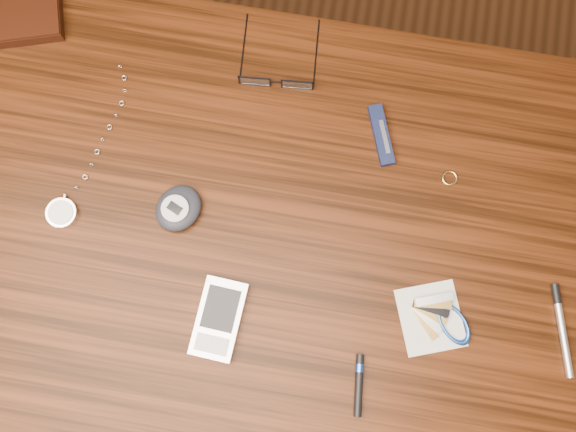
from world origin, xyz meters
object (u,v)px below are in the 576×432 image
notepad_keys (442,320)px  silver_pen (561,323)px  desk (269,250)px  pocket_knife (381,135)px  wallet_and_card (26,15)px  eyeglasses (276,79)px  pocket_watch (64,209)px  pda_phone (219,319)px  pedometer (178,208)px

notepad_keys → silver_pen: 0.16m
desk → pocket_knife: (0.14, 0.18, 0.11)m
wallet_and_card → silver_pen: bearing=-20.8°
notepad_keys → silver_pen: notepad_keys is taller
desk → eyeglasses: (-0.03, 0.23, 0.11)m
eyeglasses → silver_pen: eyeglasses is taller
pocket_watch → notepad_keys: bearing=-6.4°
pda_phone → notepad_keys: size_ratio=0.91×
eyeglasses → notepad_keys: (0.28, -0.31, -0.01)m
pedometer → wallet_and_card: bearing=138.8°
pocket_knife → pocket_watch: bearing=-156.4°
desk → silver_pen: 0.43m
wallet_and_card → notepad_keys: size_ratio=1.28×
notepad_keys → pocket_knife: size_ratio=1.31×
desk → pocket_watch: size_ratio=3.86×
eyeglasses → notepad_keys: eyeglasses is taller
pda_phone → pocket_knife: size_ratio=1.20×
pocket_knife → pda_phone: bearing=-121.1°
desk → notepad_keys: (0.26, -0.07, 0.11)m
wallet_and_card → pedometer: bearing=-41.2°
pedometer → notepad_keys: pedometer is taller
eyeglasses → notepad_keys: size_ratio=1.01×
wallet_and_card → pocket_knife: bearing=-9.6°
pocket_watch → pda_phone: (0.25, -0.11, 0.00)m
wallet_and_card → pocket_knife: size_ratio=1.68×
desk → pocket_watch: bearing=-178.1°
wallet_and_card → pocket_watch: bearing=-65.3°
pocket_watch → notepad_keys: (0.55, -0.06, -0.00)m
eyeglasses → wallet_and_card: bearing=174.7°
eyeglasses → pocket_watch: eyeglasses is taller
pocket_watch → pda_phone: pda_phone is taller
pocket_watch → pedometer: (0.16, 0.03, 0.01)m
wallet_and_card → pda_phone: bearing=-46.4°
pocket_watch → pedometer: 0.16m
wallet_and_card → eyeglasses: bearing=-5.3°
pocket_knife → silver_pen: pocket_knife is taller
wallet_and_card → eyeglasses: 0.39m
pda_phone → pocket_knife: bearing=58.9°
eyeglasses → notepad_keys: 0.42m
pocket_watch → eyeglasses: bearing=43.0°
wallet_and_card → silver_pen: wallet_and_card is taller
pocket_watch → pocket_knife: same height
notepad_keys → silver_pen: size_ratio=0.98×
silver_pen → pedometer: bearing=173.2°
wallet_and_card → pda_phone: wallet_and_card is taller
pocket_watch → desk: bearing=1.9°
pocket_watch → pda_phone: 0.27m
eyeglasses → pedometer: 0.24m
desk → eyeglasses: eyeglasses is taller
notepad_keys → wallet_and_card: bearing=153.1°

